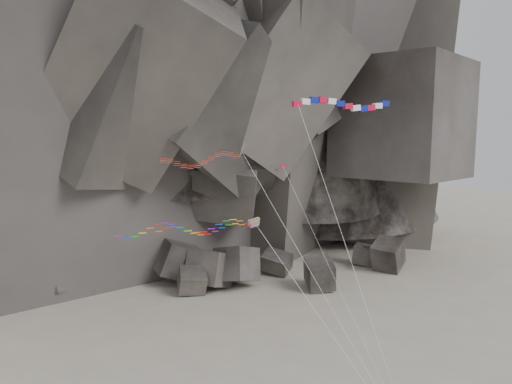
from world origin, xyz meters
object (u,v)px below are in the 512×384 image
object	(u,v)px
delta_kite	(199,160)
parafoil_kite	(183,228)
banner_kite	(343,106)
pennant_kite	(312,231)

from	to	relation	value
delta_kite	parafoil_kite	distance (m)	8.31
banner_kite	parafoil_kite	distance (m)	18.25
delta_kite	parafoil_kite	world-z (taller)	delta_kite
delta_kite	pennant_kite	bearing A→B (deg)	0.56
banner_kite	delta_kite	bearing A→B (deg)	162.25
delta_kite	banner_kite	xyz separation A→B (m)	(12.57, -4.17, 4.91)
pennant_kite	banner_kite	bearing A→B (deg)	1.43
banner_kite	pennant_kite	xyz separation A→B (m)	(-2.89, -0.09, -11.42)
parafoil_kite	pennant_kite	xyz separation A→B (m)	(12.30, 1.82, -1.49)
banner_kite	parafoil_kite	bearing A→B (deg)	-172.22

